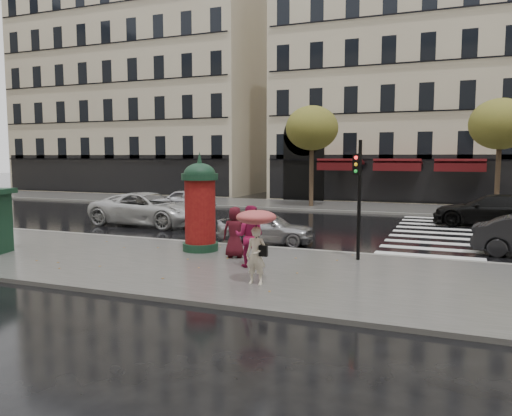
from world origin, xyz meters
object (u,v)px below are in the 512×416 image
at_px(car_far_silver, 182,200).
at_px(morris_column, 200,203).
at_px(car_silver, 266,227).
at_px(woman_red, 250,236).
at_px(car_black, 492,210).
at_px(woman_umbrella, 256,234).
at_px(man_burgundy, 235,232).
at_px(car_white, 149,209).
at_px(traffic_light, 358,188).

bearing_deg(car_far_silver, morris_column, 25.04).
relative_size(morris_column, car_silver, 0.91).
relative_size(woman_red, car_far_silver, 0.44).
distance_m(car_silver, car_black, 12.01).
bearing_deg(morris_column, car_silver, 62.33).
distance_m(woman_umbrella, car_far_silver, 18.55).
distance_m(man_burgundy, car_white, 9.54).
bearing_deg(woman_umbrella, car_silver, 108.48).
height_order(woman_red, man_burgundy, woman_red).
relative_size(woman_umbrella, car_far_silver, 0.48).
distance_m(car_black, car_far_silver, 17.21).
distance_m(traffic_light, car_far_silver, 16.96).
bearing_deg(car_white, woman_umbrella, -132.16).
height_order(man_burgundy, car_far_silver, man_burgundy).
distance_m(morris_column, car_black, 14.98).
bearing_deg(man_burgundy, woman_umbrella, 111.03).
xyz_separation_m(morris_column, car_white, (-5.74, 5.41, -0.95)).
distance_m(woman_red, car_far_silver, 16.54).
relative_size(woman_umbrella, woman_red, 1.08).
relative_size(woman_umbrella, man_burgundy, 1.19).
height_order(woman_red, car_white, woman_red).
height_order(woman_umbrella, car_silver, woman_umbrella).
bearing_deg(car_white, morris_column, -131.31).
xyz_separation_m(car_silver, car_black, (8.41, 8.57, 0.14)).
height_order(traffic_light, car_white, traffic_light).
xyz_separation_m(woman_umbrella, car_far_silver, (-10.89, 15.00, -0.72)).
xyz_separation_m(woman_umbrella, woman_red, (-0.93, 1.80, -0.39)).
xyz_separation_m(woman_red, traffic_light, (2.78, 2.13, 1.36)).
bearing_deg(traffic_light, car_white, 155.54).
relative_size(car_black, car_far_silver, 1.30).
bearing_deg(woman_umbrella, car_black, 66.93).
xyz_separation_m(woman_red, car_black, (7.25, 13.04, -0.26)).
bearing_deg(woman_umbrella, traffic_light, 64.81).
height_order(woman_umbrella, car_white, woman_umbrella).
bearing_deg(car_black, woman_umbrella, -17.89).
xyz_separation_m(woman_red, car_far_silver, (-9.97, 13.20, -0.33)).
relative_size(woman_umbrella, car_silver, 0.52).
bearing_deg(car_silver, traffic_light, -125.77).
height_order(traffic_light, car_black, traffic_light).
xyz_separation_m(car_white, car_black, (15.57, 5.86, -0.03)).
relative_size(morris_column, car_black, 0.64).
relative_size(car_white, car_black, 1.09).
distance_m(man_burgundy, morris_column, 1.92).
bearing_deg(morris_column, man_burgundy, -22.52).
bearing_deg(car_far_silver, car_black, 81.64).
xyz_separation_m(morris_column, car_black, (9.83, 11.27, -0.98)).
height_order(car_white, car_black, car_white).
distance_m(morris_column, car_white, 7.95).
height_order(car_black, car_far_silver, car_black).
xyz_separation_m(traffic_light, car_black, (4.47, 10.91, -1.62)).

